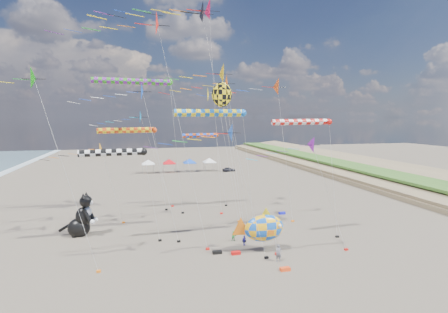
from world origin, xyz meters
TOP-DOWN VIEW (x-y plane):
  - ground at (0.00, 0.00)m, footprint 260.00×260.00m
  - delta_kite_0 at (-14.38, 20.07)m, footprint 9.47×1.86m
  - delta_kite_1 at (7.40, 15.41)m, footprint 11.69×2.38m
  - delta_kite_2 at (-1.53, 5.10)m, footprint 10.65×1.84m
  - delta_kite_3 at (-0.75, 21.19)m, footprint 15.66×3.07m
  - delta_kite_4 at (-1.86, 16.97)m, footprint 17.24×2.94m
  - delta_kite_5 at (0.41, 12.59)m, footprint 9.79×2.11m
  - delta_kite_6 at (6.95, 5.08)m, footprint 9.76×1.67m
  - delta_kite_7 at (-7.95, 11.55)m, footprint 9.48×2.06m
  - delta_kite_8 at (-8.33, 26.88)m, footprint 10.55×2.08m
  - delta_kite_9 at (0.73, 15.22)m, footprint 11.55×2.52m
  - delta_kite_10 at (-17.14, 5.84)m, footprint 11.19×2.04m
  - delta_kite_11 at (-6.52, 8.64)m, footprint 13.20×2.60m
  - windsock_0 at (-10.66, 12.34)m, footprint 8.10×0.75m
  - windsock_1 at (-8.53, 22.79)m, footprint 11.58×0.84m
  - windsock_2 at (0.73, 25.35)m, footprint 6.73×0.64m
  - windsock_3 at (-0.27, 12.88)m, footprint 9.40×0.85m
  - windsock_4 at (8.60, 8.70)m, footprint 8.25×0.65m
  - windsock_5 at (-9.49, 25.13)m, footprint 9.29×0.80m
  - angelfish_kite at (0.29, 11.85)m, footprint 3.74×3.02m
  - cat_inflatable at (-14.87, 16.36)m, footprint 4.08×2.78m
  - fish_inflatable at (3.49, 6.73)m, footprint 5.47×2.14m
  - person_adult at (4.07, 4.21)m, footprint 0.61×0.42m
  - child_green at (1.46, 10.39)m, footprint 0.57×0.46m
  - child_blue at (2.18, 8.97)m, footprint 0.66×0.53m
  - kite_bag_0 at (10.85, 19.05)m, footprint 0.90×0.44m
  - kite_bag_1 at (-1.09, 7.40)m, footprint 0.90×0.44m
  - kite_bag_2 at (0.65, 6.77)m, footprint 0.90×0.44m
  - kite_bag_3 at (3.83, 2.21)m, footprint 0.90×0.44m
  - tent_row at (1.50, 60.00)m, footprint 19.20×4.20m
  - parked_car at (13.50, 58.00)m, footprint 3.33×1.64m

SIDE VIEW (x-z plane):
  - ground at x=0.00m, z-range 0.00..0.00m
  - kite_bag_0 at x=10.85m, z-range 0.00..0.30m
  - kite_bag_1 at x=-1.09m, z-range 0.00..0.30m
  - kite_bag_2 at x=0.65m, z-range 0.00..0.30m
  - kite_bag_3 at x=3.83m, z-range 0.00..0.30m
  - child_blue at x=2.18m, z-range 0.00..1.06m
  - parked_car at x=13.50m, z-range 0.00..1.09m
  - child_green at x=1.46m, z-range 0.00..1.13m
  - person_adult at x=4.07m, z-range 0.00..1.62m
  - fish_inflatable at x=3.49m, z-range 0.20..4.76m
  - cat_inflatable at x=-14.87m, z-range 0.00..5.02m
  - tent_row at x=1.50m, z-range 1.25..5.05m
  - delta_kite_0 at x=-14.38m, z-range 4.00..14.56m
  - windsock_0 at x=-10.66m, z-range 4.67..14.86m
  - delta_kite_6 at x=6.95m, z-range 4.65..16.43m
  - windsock_2 at x=0.73m, z-range 5.13..16.24m
  - windsock_5 at x=-9.49m, z-range 5.56..17.58m
  - delta_kite_2 at x=-1.53m, z-range 5.21..18.25m
  - windsock_4 at x=8.60m, z-range 6.20..19.46m
  - delta_kite_8 at x=-8.33m, z-range 5.93..20.48m
  - windsock_3 at x=-0.27m, z-range 6.68..20.99m
  - angelfish_kite at x=0.29m, z-range 7.12..24.27m
  - delta_kite_7 at x=-7.95m, z-range 7.20..24.32m
  - delta_kite_10 at x=-17.14m, z-range 7.48..25.14m
  - delta_kite_1 at x=7.40m, z-range 7.68..26.04m
  - delta_kite_5 at x=0.41m, z-range 7.75..26.00m
  - windsock_1 at x=-8.53m, z-range 8.76..27.24m
  - delta_kite_9 at x=0.73m, z-range 8.32..28.02m
  - delta_kite_11 at x=-6.52m, z-range 10.15..33.60m
  - delta_kite_4 at x=-1.86m, z-range 11.94..39.27m
  - delta_kite_3 at x=-0.75m, z-range 12.50..41.09m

